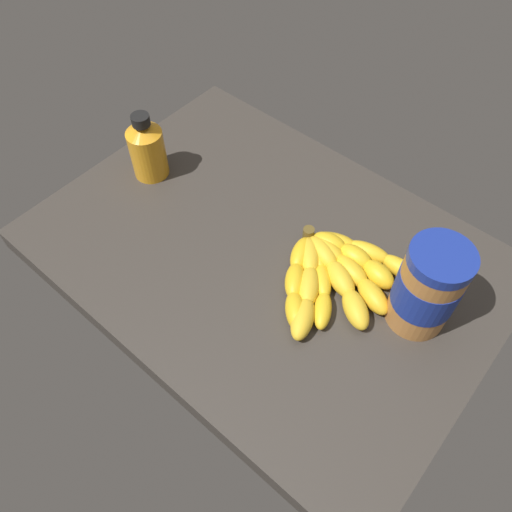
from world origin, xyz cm
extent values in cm
cube|color=#38332D|center=(0.00, 0.00, -2.32)|extent=(79.23, 57.12, 4.65)
ellipsoid|color=yellow|center=(5.89, 2.12, 1.66)|extent=(5.65, 7.84, 3.31)
ellipsoid|color=yellow|center=(8.47, -2.93, 1.66)|extent=(6.68, 7.78, 3.31)
ellipsoid|color=yellow|center=(12.07, -7.31, 1.66)|extent=(7.41, 7.35, 3.31)
ellipsoid|color=yellow|center=(7.26, 2.66, 1.74)|extent=(7.61, 8.15, 3.49)
ellipsoid|color=yellow|center=(10.87, -2.32, 1.74)|extent=(7.04, 8.38, 3.49)
ellipsoid|color=yellow|center=(13.76, -7.74, 1.74)|extent=(6.34, 8.45, 3.49)
ellipsoid|color=yellow|center=(7.80, 3.71, 1.43)|extent=(7.27, 6.33, 2.86)
ellipsoid|color=yellow|center=(11.90, 0.07, 1.43)|extent=(6.76, 7.02, 2.86)
ellipsoid|color=yellow|center=(15.15, -4.35, 1.43)|extent=(5.94, 7.39, 2.86)
ellipsoid|color=yellow|center=(8.54, 4.61, 1.81)|extent=(8.27, 6.00, 3.61)
ellipsoid|color=yellow|center=(13.97, 2.16, 1.81)|extent=(8.29, 6.70, 3.61)
ellipsoid|color=yellow|center=(19.05, -0.99, 1.81)|extent=(8.18, 7.28, 3.61)
ellipsoid|color=gold|center=(8.69, 5.71, 1.73)|extent=(7.55, 4.20, 3.45)
ellipsoid|color=gold|center=(14.36, 4.68, 1.73)|extent=(7.86, 5.15, 3.45)
ellipsoid|color=gold|center=(19.82, 2.84, 1.73)|extent=(8.00, 5.99, 3.45)
ellipsoid|color=yellow|center=(8.26, 6.98, 1.82)|extent=(6.88, 4.81, 3.64)
ellipsoid|color=yellow|center=(13.24, 7.47, 1.82)|extent=(6.30, 3.67, 3.64)
ellipsoid|color=yellow|center=(18.22, 6.93, 1.82)|extent=(6.91, 4.87, 3.64)
ellipsoid|color=yellow|center=(8.51, 8.09, 1.53)|extent=(8.32, 6.01, 3.06)
ellipsoid|color=yellow|center=(14.36, 10.04, 1.53)|extent=(8.22, 4.63, 3.06)
ellipsoid|color=yellow|center=(20.49, 10.68, 1.53)|extent=(7.76, 3.09, 3.06)
cylinder|color=brown|center=(4.33, 6.18, 1.80)|extent=(2.00, 2.00, 3.00)
cylinder|color=#B27238|center=(26.38, 5.15, 7.33)|extent=(9.33, 9.33, 14.66)
cylinder|color=navy|center=(26.38, 5.15, 8.06)|extent=(9.52, 9.52, 6.59)
cylinder|color=navy|center=(26.38, 5.15, 15.58)|extent=(9.39, 9.39, 1.84)
cylinder|color=orange|center=(-29.55, -0.01, 4.93)|extent=(6.78, 6.78, 9.85)
cone|color=orange|center=(-29.55, -0.01, 10.82)|extent=(6.78, 6.78, 1.94)
cylinder|color=black|center=(-29.55, -0.01, 12.74)|extent=(3.37, 3.37, 1.90)
camera|label=1|loc=(33.25, -41.65, 70.75)|focal=35.38mm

